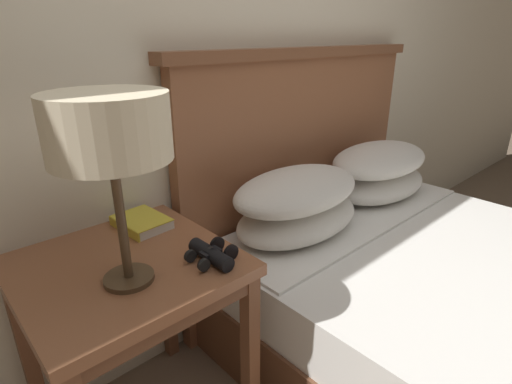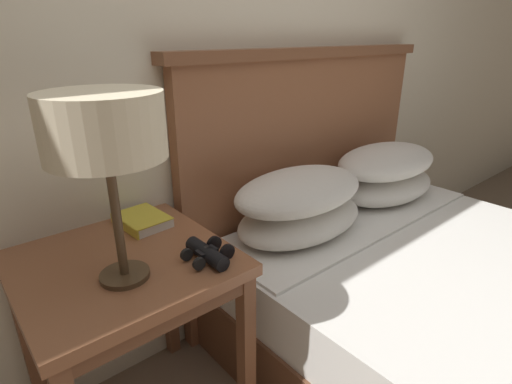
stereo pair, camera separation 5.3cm
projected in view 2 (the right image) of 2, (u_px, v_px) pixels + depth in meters
wall_back at (209, 27)px, 1.47m from camera, size 8.00×0.06×2.60m
nightstand at (126, 284)px, 1.19m from camera, size 0.58×0.58×0.67m
bed at (472, 315)px, 1.48m from camera, size 1.51×1.99×1.22m
table_lamp at (104, 130)px, 0.92m from camera, size 0.28×0.28×0.49m
book_on_nightstand at (142, 220)px, 1.35m from camera, size 0.15×0.19×0.03m
binoculars_pair at (207, 253)px, 1.14m from camera, size 0.14×0.16×0.05m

